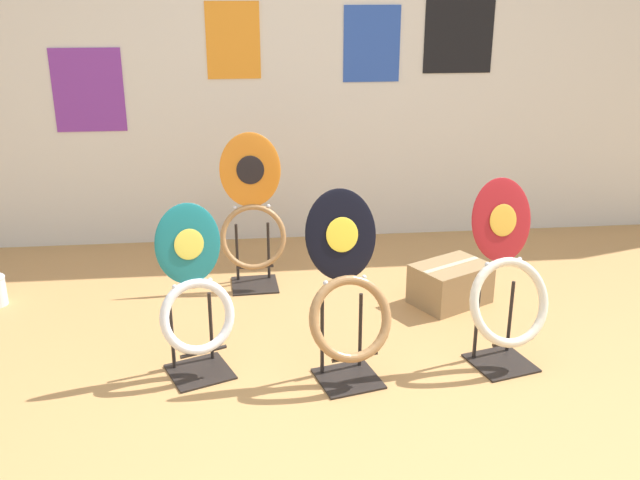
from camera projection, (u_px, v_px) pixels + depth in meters
ground_plane at (344, 425)px, 3.04m from camera, size 14.00×14.00×0.00m
wall_back at (297, 56)px, 4.84m from camera, size 8.00×0.07×2.60m
toilet_seat_display_crimson_swirl at (507, 289)px, 3.39m from camera, size 0.47×0.37×0.92m
toilet_seat_display_teal_sax at (195, 301)px, 3.32m from camera, size 0.39×0.36×0.84m
toilet_seat_display_jazz_black at (348, 300)px, 3.26m from camera, size 0.44×0.38×0.90m
toilet_seat_display_orange_sun at (252, 219)px, 4.29m from camera, size 0.41×0.29×0.94m
storage_box at (450, 284)px, 4.15m from camera, size 0.51×0.46×0.24m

